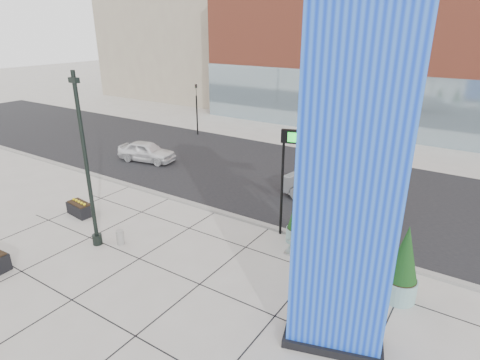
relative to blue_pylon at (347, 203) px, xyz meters
The scene contains 17 objects.
ground 7.45m from the blue_pylon, 169.62° to the left, with size 160.00×160.00×0.00m, color #9E9991.
street_asphalt 13.31m from the blue_pylon, 118.09° to the left, with size 80.00×12.00×0.02m, color black.
curb_edge 8.93m from the blue_pylon, 139.32° to the left, with size 80.00×0.30×0.12m, color gray.
tower_podium 28.53m from the blue_pylon, 99.93° to the left, with size 34.00×10.00×11.00m, color #AE4A32.
tower_glass_front 23.87m from the blue_pylon, 101.92° to the left, with size 34.00×0.60×5.00m, color #8CA5B2.
blue_pylon is the anchor object (origin of this frame).
lamp_post 10.30m from the blue_pylon, behind, with size 0.45×0.39×7.02m.
public_art_sculpture 5.71m from the blue_pylon, 120.45° to the left, with size 2.14×1.26×4.62m.
concrete_bollard 10.27m from the blue_pylon, behind, with size 0.32×0.32×0.61m, color gray.
overhead_street_sign 6.01m from the blue_pylon, 125.51° to the left, with size 2.16×0.81×4.66m.
round_planter_east 4.53m from the blue_pylon, 70.67° to the left, with size 1.08×1.08×2.71m.
round_planter_mid 5.97m from the blue_pylon, 109.61° to the left, with size 0.92×0.92×2.31m.
round_planter_west 6.70m from the blue_pylon, 126.08° to the left, with size 0.88×0.88×2.19m.
box_planter_north 13.83m from the blue_pylon, behind, with size 1.41×0.82×0.74m.
car_white_west 18.96m from the blue_pylon, 151.64° to the left, with size 1.56×3.89×1.33m, color white.
car_silver_mid 10.19m from the blue_pylon, 112.20° to the left, with size 1.71×4.90×1.62m, color #9A9EA1.
traffic_signal 24.17m from the blue_pylon, 138.08° to the left, with size 0.15×0.18×4.10m.
Camera 1 is at (8.64, -10.06, 8.51)m, focal length 30.00 mm.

